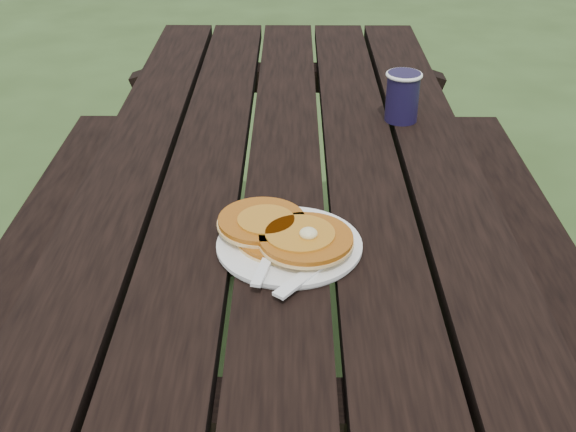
{
  "coord_description": "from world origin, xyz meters",
  "views": [
    {
      "loc": [
        0.02,
        -1.29,
        1.37
      ],
      "look_at": [
        0.01,
        -0.33,
        0.8
      ],
      "focal_mm": 45.0,
      "sensor_mm": 36.0,
      "label": 1
    }
  ],
  "objects_px": {
    "coffee_cup": "(403,94)",
    "picnic_table": "(285,306)",
    "plate": "(289,246)",
    "pancake_stack": "(285,233)"
  },
  "relations": [
    {
      "from": "picnic_table",
      "to": "coffee_cup",
      "type": "bearing_deg",
      "value": 33.84
    },
    {
      "from": "plate",
      "to": "pancake_stack",
      "type": "xyz_separation_m",
      "value": [
        -0.01,
        0.01,
        0.02
      ]
    },
    {
      "from": "plate",
      "to": "pancake_stack",
      "type": "relative_size",
      "value": 1.05
    },
    {
      "from": "picnic_table",
      "to": "plate",
      "type": "bearing_deg",
      "value": -88.21
    },
    {
      "from": "coffee_cup",
      "to": "picnic_table",
      "type": "bearing_deg",
      "value": -146.16
    },
    {
      "from": "pancake_stack",
      "to": "coffee_cup",
      "type": "xyz_separation_m",
      "value": [
        0.25,
        0.5,
        0.04
      ]
    },
    {
      "from": "picnic_table",
      "to": "coffee_cup",
      "type": "xyz_separation_m",
      "value": [
        0.25,
        0.17,
        0.44
      ]
    },
    {
      "from": "picnic_table",
      "to": "plate",
      "type": "relative_size",
      "value": 8.1
    },
    {
      "from": "picnic_table",
      "to": "pancake_stack",
      "type": "relative_size",
      "value": 8.48
    },
    {
      "from": "picnic_table",
      "to": "coffee_cup",
      "type": "height_order",
      "value": "coffee_cup"
    }
  ]
}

